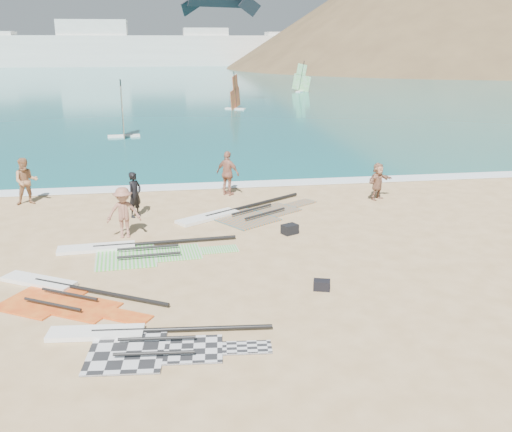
{
  "coord_description": "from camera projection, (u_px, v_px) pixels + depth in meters",
  "views": [
    {
      "loc": [
        -1.84,
        -14.12,
        6.65
      ],
      "look_at": [
        1.02,
        4.0,
        1.0
      ],
      "focal_mm": 40.0,
      "sensor_mm": 36.0,
      "label": 1
    }
  ],
  "objects": [
    {
      "name": "beachgoer_mid",
      "position": [
        124.0,
        212.0,
        19.91
      ],
      "size": [
        1.23,
        0.77,
        1.82
      ],
      "primitive_type": "imported",
      "rotation": [
        0.0,
        0.0,
        0.08
      ],
      "color": "#955F4C",
      "rests_on": "ground"
    },
    {
      "name": "surf_line",
      "position": [
        208.0,
        186.0,
        27.18
      ],
      "size": [
        300.0,
        1.2,
        0.04
      ],
      "primitive_type": "cube",
      "color": "white",
      "rests_on": "ground"
    },
    {
      "name": "gear_bag_near",
      "position": [
        290.0,
        229.0,
        20.47
      ],
      "size": [
        0.66,
        0.59,
        0.35
      ],
      "primitive_type": "cube",
      "rotation": [
        0.0,
        0.0,
        0.45
      ],
      "color": "black",
      "rests_on": "ground"
    },
    {
      "name": "sea",
      "position": [
        171.0,
        69.0,
        140.18
      ],
      "size": [
        300.0,
        240.0,
        0.06
      ],
      "primitive_type": "cube",
      "color": "#0C4A57",
      "rests_on": "ground"
    },
    {
      "name": "headland_main",
      "position": [
        495.0,
        67.0,
        150.95
      ],
      "size": [
        143.0,
        143.0,
        45.0
      ],
      "primitive_type": "cone",
      "color": "brown",
      "rests_on": "ground"
    },
    {
      "name": "beachgoer_back",
      "position": [
        228.0,
        173.0,
        25.38
      ],
      "size": [
        1.2,
        1.13,
        2.0
      ],
      "primitive_type": "imported",
      "rotation": [
        0.0,
        0.0,
        2.43
      ],
      "color": "#AB6E58",
      "rests_on": "ground"
    },
    {
      "name": "rig_grey",
      "position": [
        138.0,
        342.0,
        13.06
      ],
      "size": [
        5.3,
        2.31,
        0.2
      ],
      "rotation": [
        0.0,
        0.0,
        -0.09
      ],
      "color": "#242426",
      "rests_on": "ground"
    },
    {
      "name": "gear_bag_far",
      "position": [
        322.0,
        285.0,
        15.87
      ],
      "size": [
        0.54,
        0.44,
        0.28
      ],
      "primitive_type": "cube",
      "rotation": [
        0.0,
        0.0,
        -0.3
      ],
      "color": "black",
      "rests_on": "ground"
    },
    {
      "name": "ground",
      "position": [
        242.0,
        295.0,
        15.56
      ],
      "size": [
        300.0,
        300.0,
        0.0
      ],
      "primitive_type": "plane",
      "color": "tan",
      "rests_on": "ground"
    },
    {
      "name": "windsurfer_centre",
      "position": [
        235.0,
        98.0,
        57.25
      ],
      "size": [
        2.11,
        2.25,
        3.81
      ],
      "rotation": [
        0.0,
        0.0,
        -0.52
      ],
      "color": "white",
      "rests_on": "ground"
    },
    {
      "name": "rig_green",
      "position": [
        133.0,
        251.0,
        18.71
      ],
      "size": [
        5.96,
        2.4,
        0.2
      ],
      "rotation": [
        0.0,
        0.0,
        0.07
      ],
      "color": "#48D536",
      "rests_on": "ground"
    },
    {
      "name": "kitesurf_kite",
      "position": [
        220.0,
        1.0,
        58.18
      ],
      "size": [
        7.77,
        4.01,
        2.65
      ],
      "rotation": [
        0.0,
        0.0,
        0.43
      ],
      "color": "black",
      "rests_on": "ground"
    },
    {
      "name": "windsurfer_left",
      "position": [
        123.0,
        120.0,
        40.67
      ],
      "size": [
        2.32,
        2.77,
        4.14
      ],
      "rotation": [
        0.0,
        0.0,
        0.09
      ],
      "color": "white",
      "rests_on": "ground"
    },
    {
      "name": "rig_orange",
      "position": [
        241.0,
        214.0,
        22.7
      ],
      "size": [
        6.1,
        4.57,
        0.2
      ],
      "rotation": [
        0.0,
        0.0,
        0.59
      ],
      "color": "orange",
      "rests_on": "ground"
    },
    {
      "name": "windsurfer_right",
      "position": [
        301.0,
        83.0,
        77.16
      ],
      "size": [
        2.26,
        2.21,
        4.15
      ],
      "rotation": [
        0.0,
        0.0,
        0.93
      ],
      "color": "white",
      "rests_on": "ground"
    },
    {
      "name": "rig_red",
      "position": [
        58.0,
        294.0,
        15.51
      ],
      "size": [
        4.82,
        3.95,
        0.2
      ],
      "rotation": [
        0.0,
        0.0,
        -0.54
      ],
      "color": "red",
      "rests_on": "ground"
    },
    {
      "name": "beachgoer_left",
      "position": [
        26.0,
        181.0,
        23.96
      ],
      "size": [
        1.11,
        0.94,
        1.99
      ],
      "primitive_type": "imported",
      "rotation": [
        0.0,
        0.0,
        0.21
      ],
      "color": "#A7744E",
      "rests_on": "ground"
    },
    {
      "name": "person_wetsuit",
      "position": [
        135.0,
        195.0,
        22.26
      ],
      "size": [
        0.74,
        0.78,
        1.8
      ],
      "primitive_type": "imported",
      "rotation": [
        0.0,
        0.0,
        0.9
      ],
      "color": "black",
      "rests_on": "ground"
    },
    {
      "name": "far_town",
      "position": [
        110.0,
        49.0,
        153.51
      ],
      "size": [
        160.0,
        8.0,
        12.0
      ],
      "color": "white",
      "rests_on": "ground"
    },
    {
      "name": "beachgoer_right",
      "position": [
        378.0,
        181.0,
        24.77
      ],
      "size": [
        1.52,
        1.23,
        1.62
      ],
      "primitive_type": "imported",
      "rotation": [
        0.0,
        0.0,
        0.58
      ],
      "color": "#9D6B52",
      "rests_on": "ground"
    }
  ]
}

